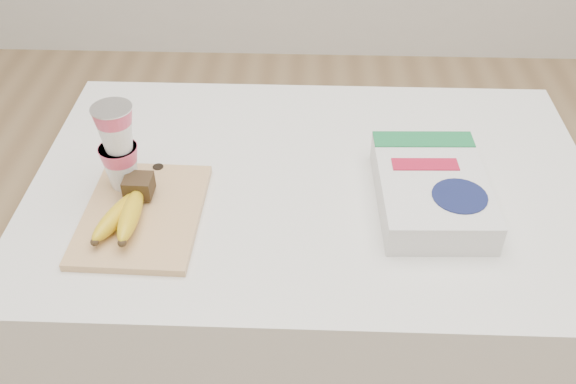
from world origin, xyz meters
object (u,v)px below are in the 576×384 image
at_px(bananas, 127,209).
at_px(cereal_box, 431,189).
at_px(yogurt_stack, 118,145).
at_px(table, 309,317).
at_px(cutting_board, 143,214).

height_order(bananas, cereal_box, cereal_box).
bearing_deg(cereal_box, yogurt_stack, 176.67).
bearing_deg(table, cereal_box, -15.28).
xyz_separation_m(table, cutting_board, (-0.29, -0.11, 0.39)).
height_order(cutting_board, cereal_box, cereal_box).
bearing_deg(table, yogurt_stack, -172.90).
bearing_deg(cutting_board, table, 22.67).
bearing_deg(yogurt_stack, cutting_board, -58.01).
distance_m(cutting_board, cereal_box, 0.50).
height_order(cutting_board, bananas, bananas).
relative_size(cutting_board, bananas, 1.58).
bearing_deg(yogurt_stack, table, 7.10).
relative_size(table, cereal_box, 3.76).
bearing_deg(cutting_board, cereal_box, 8.04).
distance_m(cutting_board, bananas, 0.04).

